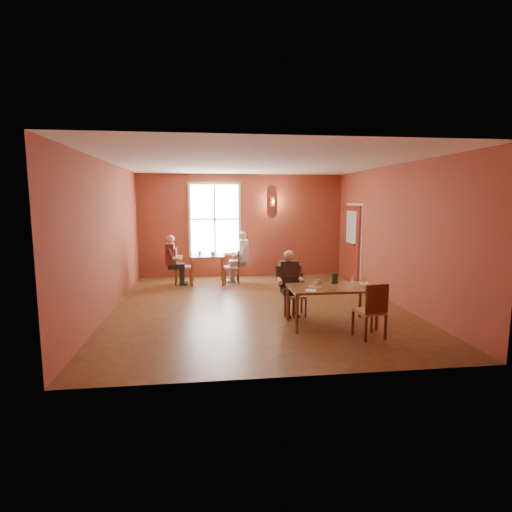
{
  "coord_description": "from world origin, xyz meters",
  "views": [
    {
      "loc": [
        -1.07,
        -8.24,
        2.23
      ],
      "look_at": [
        0.0,
        0.2,
        1.05
      ],
      "focal_mm": 28.0,
      "sensor_mm": 36.0,
      "label": 1
    }
  ],
  "objects": [
    {
      "name": "sandwich",
      "position": [
        0.93,
        -1.36,
        0.75
      ],
      "size": [
        0.1,
        0.1,
        0.1
      ],
      "primitive_type": "cube",
      "rotation": [
        0.0,
        0.0,
        0.31
      ],
      "color": "tan",
      "rests_on": "main_table"
    },
    {
      "name": "ceiling",
      "position": [
        0.0,
        0.0,
        3.0
      ],
      "size": [
        6.0,
        7.0,
        0.04
      ],
      "primitive_type": "cube",
      "color": "white",
      "rests_on": "wall_back"
    },
    {
      "name": "wall_right",
      "position": [
        3.0,
        0.0,
        1.5
      ],
      "size": [
        0.04,
        7.0,
        3.0
      ],
      "primitive_type": "cube",
      "color": "brown",
      "rests_on": "ground"
    },
    {
      "name": "diner_white",
      "position": [
        -0.36,
        2.5,
        0.68
      ],
      "size": [
        0.54,
        0.54,
        1.35
      ],
      "primitive_type": null,
      "rotation": [
        0.0,
        0.0,
        1.57
      ],
      "color": "white",
      "rests_on": "ground"
    },
    {
      "name": "goblet_a",
      "position": [
        1.6,
        -1.35,
        0.79
      ],
      "size": [
        0.07,
        0.07,
        0.16
      ],
      "primitive_type": null,
      "rotation": [
        0.0,
        0.0,
        0.08
      ],
      "color": "silver",
      "rests_on": "main_table"
    },
    {
      "name": "door",
      "position": [
        2.94,
        2.3,
        1.05
      ],
      "size": [
        0.12,
        1.04,
        2.1
      ],
      "primitive_type": "cube",
      "color": "maroon",
      "rests_on": "ground"
    },
    {
      "name": "wall_front",
      "position": [
        0.0,
        -3.5,
        1.5
      ],
      "size": [
        6.0,
        0.04,
        3.0
      ],
      "primitive_type": "cube",
      "color": "brown",
      "rests_on": "ground"
    },
    {
      "name": "second_table",
      "position": [
        -1.04,
        2.5,
        0.39
      ],
      "size": [
        0.89,
        0.89,
        0.78
      ],
      "primitive_type": null,
      "color": "brown",
      "rests_on": "ground"
    },
    {
      "name": "plate_food",
      "position": [
        0.85,
        -1.47,
        0.72
      ],
      "size": [
        0.33,
        0.33,
        0.03
      ],
      "primitive_type": "cylinder",
      "rotation": [
        0.0,
        0.0,
        0.4
      ],
      "color": "silver",
      "rests_on": "main_table"
    },
    {
      "name": "chair_diner_maroon",
      "position": [
        -1.69,
        2.5,
        0.49
      ],
      "size": [
        0.43,
        0.43,
        0.97
      ],
      "primitive_type": null,
      "rotation": [
        0.0,
        0.0,
        -1.57
      ],
      "color": "#3F2915",
      "rests_on": "ground"
    },
    {
      "name": "goblet_c",
      "position": [
        1.49,
        -1.61,
        0.79
      ],
      "size": [
        0.09,
        0.09,
        0.17
      ],
      "primitive_type": null,
      "rotation": [
        0.0,
        0.0,
        -0.31
      ],
      "color": "white",
      "rests_on": "main_table"
    },
    {
      "name": "knife",
      "position": [
        1.09,
        -1.75,
        0.71
      ],
      "size": [
        0.19,
        0.09,
        0.0
      ],
      "primitive_type": "cube",
      "rotation": [
        0.0,
        0.0,
        0.37
      ],
      "color": "silver",
      "rests_on": "main_table"
    },
    {
      "name": "chair_diner_main",
      "position": [
        0.64,
        -0.82,
        0.41
      ],
      "size": [
        0.37,
        0.37,
        0.83
      ],
      "primitive_type": null,
      "rotation": [
        0.0,
        0.0,
        3.14
      ],
      "color": "#40220E",
      "rests_on": "ground"
    },
    {
      "name": "cup_b",
      "position": [
        -1.24,
        2.59,
        0.83
      ],
      "size": [
        0.13,
        0.13,
        0.1
      ],
      "primitive_type": "imported",
      "rotation": [
        0.0,
        0.0,
        -0.3
      ],
      "color": "beige",
      "rests_on": "second_table"
    },
    {
      "name": "cup_a",
      "position": [
        -0.88,
        2.41,
        0.83
      ],
      "size": [
        0.14,
        0.14,
        0.09
      ],
      "primitive_type": "imported",
      "rotation": [
        0.0,
        0.0,
        -0.17
      ],
      "color": "white",
      "rests_on": "second_table"
    },
    {
      "name": "chair_empty",
      "position": [
        1.57,
        -2.2,
        0.46
      ],
      "size": [
        0.49,
        0.49,
        0.92
      ],
      "primitive_type": null,
      "rotation": [
        0.0,
        0.0,
        0.21
      ],
      "color": "brown",
      "rests_on": "ground"
    },
    {
      "name": "main_table",
      "position": [
        1.14,
        -1.47,
        0.35
      ],
      "size": [
        1.5,
        0.84,
        0.7
      ],
      "primitive_type": null,
      "color": "brown",
      "rests_on": "ground"
    },
    {
      "name": "goblet_b",
      "position": [
        1.74,
        -1.56,
        0.79
      ],
      "size": [
        0.08,
        0.08,
        0.17
      ],
      "primitive_type": null,
      "rotation": [
        0.0,
        0.0,
        -0.27
      ],
      "color": "silver",
      "rests_on": "main_table"
    },
    {
      "name": "diner_main",
      "position": [
        0.64,
        -0.85,
        0.61
      ],
      "size": [
        0.49,
        0.49,
        1.22
      ],
      "primitive_type": null,
      "rotation": [
        0.0,
        0.0,
        3.14
      ],
      "color": "black",
      "rests_on": "ground"
    },
    {
      "name": "napkin",
      "position": [
        0.71,
        -1.72,
        0.71
      ],
      "size": [
        0.23,
        0.23,
        0.01
      ],
      "primitive_type": "cube",
      "rotation": [
        0.0,
        0.0,
        -0.42
      ],
      "color": "white",
      "rests_on": "main_table"
    },
    {
      "name": "diner_maroon",
      "position": [
        -1.72,
        2.5,
        0.65
      ],
      "size": [
        0.52,
        0.52,
        1.29
      ],
      "primitive_type": null,
      "rotation": [
        0.0,
        0.0,
        -1.57
      ],
      "color": "maroon",
      "rests_on": "ground"
    },
    {
      "name": "wall_left",
      "position": [
        -3.0,
        0.0,
        1.5
      ],
      "size": [
        0.04,
        7.0,
        3.0
      ],
      "primitive_type": "cube",
      "color": "brown",
      "rests_on": "ground"
    },
    {
      "name": "menu_stand",
      "position": [
        1.3,
        -1.21,
        0.8
      ],
      "size": [
        0.12,
        0.08,
        0.19
      ],
      "primitive_type": "cube",
      "rotation": [
        0.0,
        0.0,
        0.26
      ],
      "color": "#263E2C",
      "rests_on": "main_table"
    },
    {
      "name": "chair_diner_white",
      "position": [
        -0.39,
        2.5,
        0.45
      ],
      "size": [
        0.4,
        0.4,
        0.9
      ],
      "primitive_type": null,
      "rotation": [
        0.0,
        0.0,
        1.57
      ],
      "color": "brown",
      "rests_on": "ground"
    },
    {
      "name": "wall_back",
      "position": [
        0.0,
        3.5,
        1.5
      ],
      "size": [
        6.0,
        0.04,
        3.0
      ],
      "primitive_type": "cube",
      "color": "brown",
      "rests_on": "ground"
    },
    {
      "name": "wall_sconce",
      "position": [
        0.9,
        3.4,
        2.2
      ],
      "size": [
        0.16,
        0.16,
        0.28
      ],
      "primitive_type": "cylinder",
      "color": "brown",
      "rests_on": "wall_back"
    },
    {
      "name": "window",
      "position": [
        -0.8,
        3.45,
        1.7
      ],
      "size": [
        1.36,
        0.1,
        1.96
      ],
      "primitive_type": "cube",
      "color": "white",
      "rests_on": "wall_back"
    },
    {
      "name": "ground",
      "position": [
        0.0,
        0.0,
        0.0
      ],
      "size": [
        6.0,
        7.0,
        0.01
      ],
      "primitive_type": "cube",
      "color": "brown",
      "rests_on": "ground"
    },
    {
      "name": "side_plate",
      "position": [
        1.84,
        -1.29,
        0.71
      ],
      "size": [
        0.22,
        0.22,
        0.01
      ],
      "primitive_type": "cylinder",
      "rotation": [
        0.0,
        0.0,
        0.33
      ],
      "color": "white",
      "rests_on": "main_table"
    }
  ]
}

